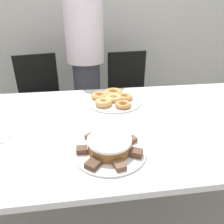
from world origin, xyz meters
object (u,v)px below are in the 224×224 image
Objects in this scene: office_chair_left at (42,105)px; office_chair_right at (130,100)px; plate_cake at (110,151)px; plate_donuts at (114,101)px; frosted_cake at (109,145)px; person_standing at (85,54)px.

office_chair_left is 1.00× the size of office_chair_right.
plate_cake is (-0.37, -1.25, 0.33)m from office_chair_right.
plate_donuts is 0.54m from frosted_cake.
office_chair_left is 4.61× the size of frosted_cake.
person_standing reaches higher than plate_cake.
frosted_cake is at bearing -80.73° from office_chair_left.
frosted_cake is at bearing -111.71° from office_chair_right.
plate_cake is (0.06, -1.20, -0.17)m from person_standing.
office_chair_left is at bearing 112.23° from plate_cake.
office_chair_left is 2.41× the size of plate_donuts.
plate_donuts is at bearing 79.82° from plate_cake.
person_standing is 0.71m from plate_donuts.
person_standing is at bearing -178.39° from office_chair_right.
plate_donuts is (0.16, -0.67, -0.17)m from person_standing.
office_chair_right is 2.41× the size of plate_donuts.
plate_donuts is (0.61, -0.72, 0.33)m from office_chair_left.
person_standing is 1.95× the size of office_chair_right.
plate_donuts is at bearing -76.78° from person_standing.
office_chair_right is 4.61× the size of frosted_cake.
person_standing is 0.67m from office_chair_left.
office_chair_left reaches higher than frosted_cake.
person_standing reaches higher than plate_donuts.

